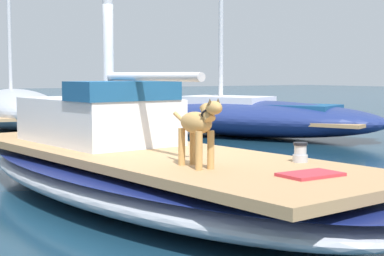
# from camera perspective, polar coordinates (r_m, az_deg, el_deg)

# --- Properties ---
(ground_plane) EXTENTS (120.00, 120.00, 0.00)m
(ground_plane) POSITION_cam_1_polar(r_m,az_deg,el_deg) (7.62, -4.14, -7.03)
(ground_plane) COLOR #143347
(sailboat_main) EXTENTS (3.16, 7.43, 0.66)m
(sailboat_main) POSITION_cam_1_polar(r_m,az_deg,el_deg) (7.56, -4.15, -4.54)
(sailboat_main) COLOR #B2B7C1
(sailboat_main) RESTS_ON ground
(cabin_house) EXTENTS (1.59, 2.34, 0.84)m
(cabin_house) POSITION_cam_1_polar(r_m,az_deg,el_deg) (8.42, -8.50, 0.99)
(cabin_house) COLOR silver
(cabin_house) RESTS_ON sailboat_main
(dog_tan) EXTENTS (0.26, 0.94, 0.70)m
(dog_tan) POSITION_cam_1_polar(r_m,az_deg,el_deg) (6.08, 0.58, 0.23)
(dog_tan) COLOR tan
(dog_tan) RESTS_ON sailboat_main
(deck_winch) EXTENTS (0.16, 0.16, 0.21)m
(deck_winch) POSITION_cam_1_polar(r_m,az_deg,el_deg) (6.60, 10.01, -2.29)
(deck_winch) COLOR #B7B7BC
(deck_winch) RESTS_ON sailboat_main
(deck_towel) EXTENTS (0.56, 0.36, 0.03)m
(deck_towel) POSITION_cam_1_polar(r_m,az_deg,el_deg) (5.73, 10.93, -4.25)
(deck_towel) COLOR #C6333D
(deck_towel) RESTS_ON sailboat_main
(moored_boat_starboard_side) EXTENTS (5.21, 7.75, 7.27)m
(moored_boat_starboard_side) POSITION_cam_1_polar(r_m,az_deg,el_deg) (15.85, 5.01, 1.11)
(moored_boat_starboard_side) COLOR navy
(moored_boat_starboard_side) RESTS_ON ground
(moored_boat_far_astern) EXTENTS (3.15, 6.86, 6.00)m
(moored_boat_far_astern) POSITION_cam_1_polar(r_m,az_deg,el_deg) (18.82, -16.11, 1.81)
(moored_boat_far_astern) COLOR #B2B7C1
(moored_boat_far_astern) RESTS_ON ground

